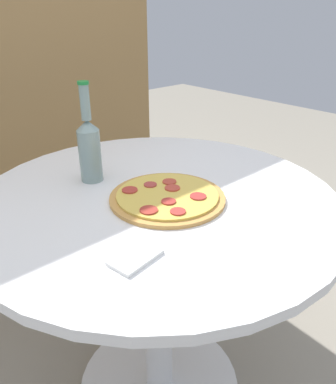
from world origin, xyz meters
The scene contains 6 objects.
ground_plane centered at (0.00, 0.00, 0.00)m, with size 8.00×8.00×0.00m, color gray.
table centered at (0.00, 0.00, 0.54)m, with size 0.94×0.94×0.74m.
fence_panel centered at (0.00, 0.83, 0.89)m, with size 1.29×0.04×1.79m.
pizza centered at (0.00, -0.04, 0.75)m, with size 0.29×0.29×0.02m.
beer_bottle centered at (-0.08, 0.19, 0.84)m, with size 0.06×0.06×0.27m.
napkin centered at (-0.21, -0.19, 0.74)m, with size 0.11×0.08×0.01m.
Camera 1 is at (-0.56, -0.66, 1.17)m, focal length 35.00 mm.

